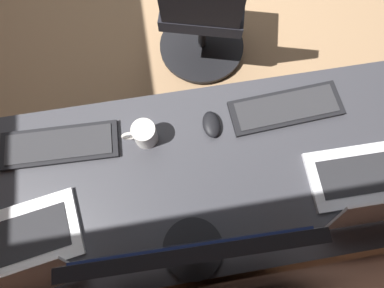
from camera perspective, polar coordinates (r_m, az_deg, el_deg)
desk at (r=1.15m, az=0.41°, el=-6.75°), size 1.81×0.68×0.73m
drawer_pedestal at (r=1.45m, az=2.52°, el=-9.70°), size 0.40×0.51×0.69m
monitor_primary at (r=0.81m, az=0.22°, el=-19.38°), size 0.55×0.20×0.42m
laptop_leftmost at (r=1.17m, az=30.13°, el=-7.27°), size 0.34×0.27×0.21m
laptop_left at (r=1.13m, az=-28.88°, el=-17.62°), size 0.37×0.34×0.22m
keyboard_main at (r=1.20m, az=17.22°, el=6.46°), size 0.43×0.16×0.02m
keyboard_spare at (r=1.19m, az=-23.62°, el=-0.17°), size 0.42×0.16×0.02m
mouse_main at (r=1.11m, az=3.66°, el=3.70°), size 0.06×0.10×0.03m
coffee_mug at (r=1.08m, az=-8.99°, el=1.84°), size 0.12×0.08×0.10m
office_chair at (r=1.77m, az=2.00°, el=23.84°), size 0.56×0.60×0.97m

